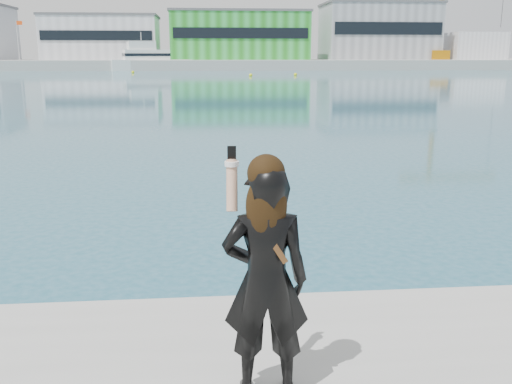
# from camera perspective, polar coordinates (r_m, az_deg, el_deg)

# --- Properties ---
(far_quay) EXTENTS (320.00, 40.00, 2.00)m
(far_quay) POSITION_cam_1_polar(r_m,az_deg,el_deg) (134.16, -5.27, 12.63)
(far_quay) COLOR #9E9E99
(far_quay) RESTS_ON ground
(warehouse_white) EXTENTS (24.48, 15.35, 9.50)m
(warehouse_white) POSITION_cam_1_polar(r_m,az_deg,el_deg) (133.94, -15.10, 14.70)
(warehouse_white) COLOR silver
(warehouse_white) RESTS_ON far_quay
(warehouse_green) EXTENTS (30.60, 16.36, 10.50)m
(warehouse_green) POSITION_cam_1_polar(r_m,az_deg,el_deg) (132.44, -1.74, 15.38)
(warehouse_green) COLOR #269124
(warehouse_green) RESTS_ON far_quay
(warehouse_grey_right) EXTENTS (25.50, 15.35, 12.50)m
(warehouse_grey_right) POSITION_cam_1_polar(r_m,az_deg,el_deg) (138.22, 12.13, 15.43)
(warehouse_grey_right) COLOR gray
(warehouse_grey_right) RESTS_ON far_quay
(ancillary_shed) EXTENTS (12.00, 10.00, 6.00)m
(ancillary_shed) POSITION_cam_1_polar(r_m,az_deg,el_deg) (144.29, 20.91, 13.48)
(ancillary_shed) COLOR silver
(ancillary_shed) RESTS_ON far_quay
(flagpole_left) EXTENTS (1.28, 0.16, 8.00)m
(flagpole_left) POSITION_cam_1_polar(r_m,az_deg,el_deg) (130.72, -22.70, 14.08)
(flagpole_left) COLOR silver
(flagpole_left) RESTS_ON far_quay
(flagpole_right) EXTENTS (1.28, 0.16, 8.00)m
(flagpole_right) POSITION_cam_1_polar(r_m,az_deg,el_deg) (127.17, 5.05, 15.08)
(flagpole_right) COLOR silver
(flagpole_right) RESTS_ON far_quay
(motor_yacht) EXTENTS (16.38, 8.61, 7.36)m
(motor_yacht) POSITION_cam_1_polar(r_m,az_deg,el_deg) (117.83, -10.70, 12.86)
(motor_yacht) COLOR white
(motor_yacht) RESTS_ON ground
(buoy_near) EXTENTS (0.50, 0.50, 0.50)m
(buoy_near) POSITION_cam_1_polar(r_m,az_deg,el_deg) (88.02, 3.96, 11.54)
(buoy_near) COLOR #F4F30C
(buoy_near) RESTS_ON ground
(buoy_far) EXTENTS (0.50, 0.50, 0.50)m
(buoy_far) POSITION_cam_1_polar(r_m,az_deg,el_deg) (102.32, -12.21, 11.55)
(buoy_far) COLOR #F4F30C
(buoy_far) RESTS_ON ground
(buoy_extra) EXTENTS (0.50, 0.50, 0.50)m
(buoy_extra) POSITION_cam_1_polar(r_m,az_deg,el_deg) (85.14, -0.54, 11.50)
(buoy_extra) COLOR #F4F30C
(buoy_extra) RESTS_ON ground
(woman) EXTENTS (0.60, 0.42, 1.69)m
(woman) POSITION_cam_1_polar(r_m,az_deg,el_deg) (3.83, 0.95, -8.22)
(woman) COLOR black
(woman) RESTS_ON near_quay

